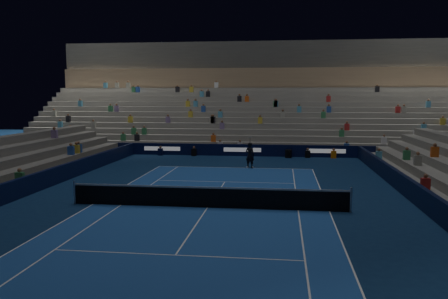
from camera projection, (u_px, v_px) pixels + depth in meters
name	position (u px, v px, depth m)	size (l,w,h in m)	color
ground	(208.00, 208.00, 21.09)	(90.00, 90.00, 0.00)	#0C2348
court_surface	(208.00, 208.00, 21.09)	(10.97, 23.77, 0.01)	#1B4795
sponsor_barrier_far	(242.00, 150.00, 39.26)	(44.00, 0.25, 1.00)	black
sponsor_barrier_east	(429.00, 203.00, 19.82)	(0.25, 37.00, 1.00)	black
sponsor_barrier_west	(10.00, 192.00, 22.25)	(0.25, 37.00, 1.00)	black
grandstand_main	(250.00, 112.00, 48.19)	(44.00, 15.20, 11.20)	slate
tennis_net	(207.00, 197.00, 21.03)	(12.90, 0.10, 1.10)	#B2B2B7
tennis_player	(250.00, 155.00, 32.59)	(0.67, 0.44, 1.84)	black
broadcast_camera	(289.00, 154.00, 38.18)	(0.58, 1.00, 0.66)	black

